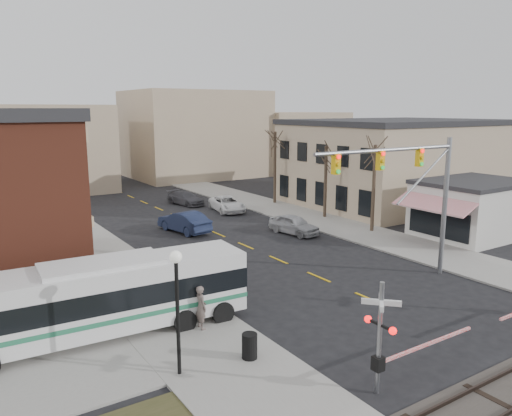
{
  "coord_description": "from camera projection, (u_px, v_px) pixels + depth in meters",
  "views": [
    {
      "loc": [
        -18.06,
        -15.04,
        9.58
      ],
      "look_at": [
        -1.43,
        10.45,
        3.5
      ],
      "focal_mm": 35.0,
      "sensor_mm": 36.0,
      "label": 1
    }
  ],
  "objects": [
    {
      "name": "trash_bin",
      "position": [
        250.0,
        346.0,
        19.17
      ],
      "size": [
        0.6,
        0.6,
        1.0
      ],
      "primitive_type": "cylinder",
      "color": "black",
      "rests_on": "sidewalk_west"
    },
    {
      "name": "awning_shop",
      "position": [
        473.0,
        208.0,
        37.79
      ],
      "size": [
        9.74,
        6.2,
        4.3
      ],
      "color": "beige",
      "rests_on": "ground"
    },
    {
      "name": "tree_east_c",
      "position": [
        275.0,
        168.0,
        50.43
      ],
      "size": [
        0.28,
        0.28,
        7.2
      ],
      "color": "#382B21",
      "rests_on": "sidewalk_east"
    },
    {
      "name": "transit_bus",
      "position": [
        104.0,
        297.0,
        21.01
      ],
      "size": [
        12.44,
        3.37,
        3.17
      ],
      "color": "silver",
      "rests_on": "ground"
    },
    {
      "name": "car_d",
      "position": [
        186.0,
        198.0,
        50.52
      ],
      "size": [
        2.8,
        4.87,
        1.33
      ],
      "primitive_type": "imported",
      "rotation": [
        0.0,
        0.0,
        0.22
      ],
      "color": "#48474D",
      "rests_on": "ground"
    },
    {
      "name": "tree_east_b",
      "position": [
        325.0,
        182.0,
        43.84
      ],
      "size": [
        0.28,
        0.28,
        6.3
      ],
      "color": "#382B21",
      "rests_on": "sidewalk_east"
    },
    {
      "name": "pedestrian_far",
      "position": [
        134.0,
        294.0,
        23.26
      ],
      "size": [
        1.09,
        1.17,
        1.92
      ],
      "primitive_type": "imported",
      "rotation": [
        0.0,
        0.0,
        1.07
      ],
      "color": "#323458",
      "rests_on": "sidewalk_west"
    },
    {
      "name": "tree_east_a",
      "position": [
        374.0,
        188.0,
        38.71
      ],
      "size": [
        0.28,
        0.28,
        6.75
      ],
      "color": "#382B21",
      "rests_on": "sidewalk_east"
    },
    {
      "name": "car_b",
      "position": [
        184.0,
        222.0,
        39.25
      ],
      "size": [
        2.66,
        5.3,
        1.67
      ],
      "primitive_type": "imported",
      "rotation": [
        0.0,
        0.0,
        3.33
      ],
      "color": "#161E38",
      "rests_on": "ground"
    },
    {
      "name": "tan_building",
      "position": [
        396.0,
        161.0,
        51.29
      ],
      "size": [
        20.3,
        15.3,
        8.5
      ],
      "color": "tan",
      "rests_on": "ground"
    },
    {
      "name": "pedestrian_near",
      "position": [
        201.0,
        307.0,
        21.69
      ],
      "size": [
        0.48,
        0.72,
        1.95
      ],
      "primitive_type": "imported",
      "rotation": [
        0.0,
        0.0,
        1.55
      ],
      "color": "#655651",
      "rests_on": "sidewalk_west"
    },
    {
      "name": "car_a",
      "position": [
        294.0,
        224.0,
        38.69
      ],
      "size": [
        2.43,
        4.59,
        1.49
      ],
      "primitive_type": "imported",
      "rotation": [
        0.0,
        0.0,
        0.16
      ],
      "color": "#999A9E",
      "rests_on": "ground"
    },
    {
      "name": "rr_crossing_west",
      "position": [
        388.0,
        337.0,
        16.95
      ],
      "size": [
        5.6,
        1.36,
        4.0
      ],
      "color": "gray",
      "rests_on": "ground"
    },
    {
      "name": "street_lamp",
      "position": [
        177.0,
        288.0,
        17.5
      ],
      "size": [
        0.44,
        0.44,
        4.63
      ],
      "color": "black",
      "rests_on": "sidewalk_west"
    },
    {
      "name": "traffic_signal_mast",
      "position": [
        415.0,
        181.0,
        27.02
      ],
      "size": [
        9.99,
        0.3,
        8.0
      ],
      "color": "gray",
      "rests_on": "ground"
    },
    {
      "name": "ground",
      "position": [
        400.0,
        312.0,
        23.91
      ],
      "size": [
        160.0,
        160.0,
        0.0
      ],
      "primitive_type": "plane",
      "color": "black",
      "rests_on": "ground"
    },
    {
      "name": "car_c",
      "position": [
        227.0,
        204.0,
        47.24
      ],
      "size": [
        3.12,
        5.37,
        1.4
      ],
      "primitive_type": "imported",
      "rotation": [
        0.0,
        0.0,
        -0.16
      ],
      "color": "white",
      "rests_on": "ground"
    },
    {
      "name": "sidewalk_east",
      "position": [
        299.0,
        215.0,
        45.41
      ],
      "size": [
        5.0,
        60.0,
        0.12
      ],
      "primitive_type": "cube",
      "color": "gray",
      "rests_on": "ground"
    },
    {
      "name": "sidewalk_west",
      "position": [
        87.0,
        246.0,
        35.23
      ],
      "size": [
        5.0,
        60.0,
        0.12
      ],
      "primitive_type": "cube",
      "color": "gray",
      "rests_on": "ground"
    }
  ]
}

